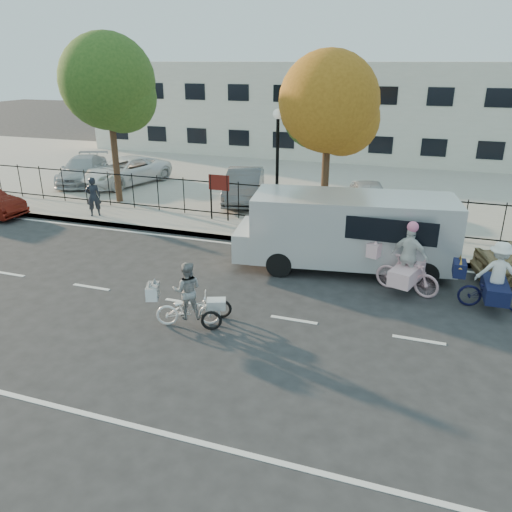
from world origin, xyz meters
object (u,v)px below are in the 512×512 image
at_px(bull_bike, 495,283).
at_px(lot_car_c, 244,185).
at_px(white_van, 348,229).
at_px(unicorn_bike, 407,267).
at_px(zebra_trike, 188,301).
at_px(lot_car_b, 125,171).
at_px(lot_car_a, 83,170).
at_px(lamppost, 278,148).
at_px(lot_car_d, 369,198).
at_px(pedestrian, 93,197).

bearing_deg(bull_bike, lot_car_c, 50.67).
bearing_deg(white_van, lot_car_c, 124.38).
bearing_deg(unicorn_bike, lot_car_c, 63.58).
xyz_separation_m(zebra_trike, lot_car_c, (-2.52, 10.82, 0.23)).
bearing_deg(lot_car_b, zebra_trike, -34.99).
distance_m(bull_bike, white_van, 4.36).
bearing_deg(bull_bike, lot_car_a, 64.76).
bearing_deg(white_van, bull_bike, -29.28).
bearing_deg(lot_car_c, lamppost, -65.24).
bearing_deg(lot_car_c, lot_car_d, -16.16).
relative_size(pedestrian, lot_car_d, 0.42).
bearing_deg(zebra_trike, white_van, -53.00).
height_order(bull_bike, lot_car_b, bull_bike).
relative_size(white_van, pedestrian, 4.26).
relative_size(bull_bike, lot_car_c, 0.46).
xyz_separation_m(bull_bike, lot_car_a, (-18.80, 8.31, 0.06)).
distance_m(unicorn_bike, lot_car_b, 16.58).
bearing_deg(pedestrian, white_van, 132.93).
bearing_deg(lot_car_b, unicorn_bike, -13.50).
relative_size(lamppost, lot_car_c, 1.00).
xyz_separation_m(bull_bike, lot_car_d, (-4.09, 7.31, 0.07)).
xyz_separation_m(unicorn_bike, lot_car_a, (-16.59, 8.03, 0.03)).
distance_m(lamppost, lot_car_d, 4.78).
bearing_deg(zebra_trike, lot_car_d, -36.55).
xyz_separation_m(zebra_trike, lot_car_b, (-9.39, 12.00, 0.19)).
bearing_deg(lot_car_d, lot_car_a, 162.36).
height_order(lamppost, lot_car_b, lamppost).
bearing_deg(lot_car_b, lot_car_a, -154.06).
bearing_deg(zebra_trike, lot_car_c, -7.63).
bearing_deg(lot_car_d, zebra_trike, -119.57).
xyz_separation_m(bull_bike, white_van, (-4.04, 1.52, 0.54)).
height_order(unicorn_bike, lot_car_a, unicorn_bike).
relative_size(unicorn_bike, pedestrian, 1.33).
bearing_deg(lot_car_c, bull_bike, -52.11).
xyz_separation_m(zebra_trike, white_van, (3.06, 4.84, 0.65)).
bearing_deg(bull_bike, pedestrian, 75.56).
bearing_deg(zebra_trike, lamppost, -19.90).
relative_size(zebra_trike, lot_car_a, 0.42).
xyz_separation_m(unicorn_bike, lot_car_d, (-1.88, 7.03, 0.03)).
xyz_separation_m(zebra_trike, pedestrian, (-7.50, 6.70, 0.32)).
distance_m(pedestrian, lot_car_b, 5.63).
bearing_deg(lot_car_a, lamppost, -37.76).
relative_size(zebra_trike, unicorn_bike, 0.90).
bearing_deg(unicorn_bike, zebra_trike, 144.15).
height_order(white_van, lot_car_a, white_van).
distance_m(lot_car_a, lot_car_b, 2.33).
distance_m(zebra_trike, pedestrian, 10.06).
distance_m(lot_car_a, lot_car_c, 9.22).
relative_size(bull_bike, lot_car_a, 0.44).
bearing_deg(lot_car_a, unicorn_bike, -45.49).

